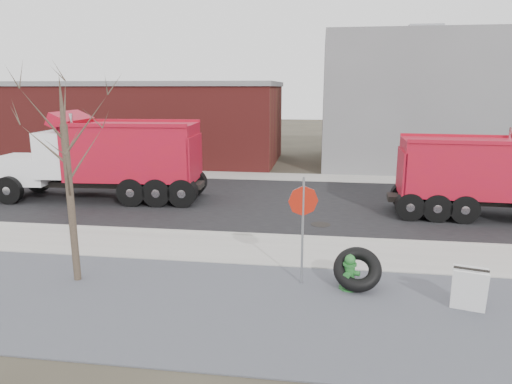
# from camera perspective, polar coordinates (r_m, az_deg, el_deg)

# --- Properties ---
(ground) EXTENTS (120.00, 120.00, 0.00)m
(ground) POSITION_cam_1_polar(r_m,az_deg,el_deg) (14.01, -4.43, -7.43)
(ground) COLOR #383328
(ground) RESTS_ON ground
(gravel_verge) EXTENTS (60.00, 5.00, 0.03)m
(gravel_verge) POSITION_cam_1_polar(r_m,az_deg,el_deg) (10.89, -8.50, -13.64)
(gravel_verge) COLOR slate
(gravel_verge) RESTS_ON ground
(sidewalk) EXTENTS (60.00, 2.50, 0.06)m
(sidewalk) POSITION_cam_1_polar(r_m,az_deg,el_deg) (14.23, -4.22, -6.97)
(sidewalk) COLOR #9E9B93
(sidewalk) RESTS_ON ground
(curb) EXTENTS (60.00, 0.15, 0.11)m
(curb) POSITION_cam_1_polar(r_m,az_deg,el_deg) (15.42, -3.19, -5.27)
(curb) COLOR #9E9B93
(curb) RESTS_ON ground
(road) EXTENTS (60.00, 9.40, 0.02)m
(road) POSITION_cam_1_polar(r_m,az_deg,el_deg) (19.94, -0.54, -1.18)
(road) COLOR black
(road) RESTS_ON ground
(far_sidewalk) EXTENTS (60.00, 2.00, 0.06)m
(far_sidewalk) POSITION_cam_1_polar(r_m,az_deg,el_deg) (25.45, 1.38, 1.95)
(far_sidewalk) COLOR #9E9B93
(far_sidewalk) RESTS_ON ground
(building_grey) EXTENTS (12.00, 10.00, 8.00)m
(building_grey) POSITION_cam_1_polar(r_m,az_deg,el_deg) (31.43, 19.60, 10.60)
(building_grey) COLOR gray
(building_grey) RESTS_ON ground
(building_brick) EXTENTS (20.20, 8.20, 5.30)m
(building_brick) POSITION_cam_1_polar(r_m,az_deg,el_deg) (32.56, -15.47, 8.55)
(building_brick) COLOR maroon
(building_brick) RESTS_ON ground
(bare_tree) EXTENTS (3.20, 3.20, 5.20)m
(bare_tree) POSITION_cam_1_polar(r_m,az_deg,el_deg) (12.00, -22.64, 4.43)
(bare_tree) COLOR #382D23
(bare_tree) RESTS_ON ground
(fire_hydrant) EXTENTS (0.52, 0.51, 0.92)m
(fire_hydrant) POSITION_cam_1_polar(r_m,az_deg,el_deg) (11.55, 11.59, -9.96)
(fire_hydrant) COLOR #2D7737
(fire_hydrant) RESTS_ON ground
(truck_tire) EXTENTS (1.25, 1.14, 1.06)m
(truck_tire) POSITION_cam_1_polar(r_m,az_deg,el_deg) (11.60, 12.56, -9.40)
(truck_tire) COLOR black
(truck_tire) RESTS_ON ground
(stop_sign) EXTENTS (0.73, 0.25, 2.77)m
(stop_sign) POSITION_cam_1_polar(r_m,az_deg,el_deg) (11.22, 5.90, -2.53)
(stop_sign) COLOR gray
(stop_sign) RESTS_ON ground
(sandwich_board) EXTENTS (0.81, 0.62, 1.00)m
(sandwich_board) POSITION_cam_1_polar(r_m,az_deg,el_deg) (11.27, 25.10, -10.97)
(sandwich_board) COLOR white
(sandwich_board) RESTS_ON ground
(dump_truck_red_a) EXTENTS (8.39, 2.71, 3.37)m
(dump_truck_red_a) POSITION_cam_1_polar(r_m,az_deg,el_deg) (19.29, 27.84, 2.02)
(dump_truck_red_a) COLOR black
(dump_truck_red_a) RESTS_ON ground
(dump_truck_red_b) EXTENTS (9.19, 3.15, 3.82)m
(dump_truck_red_b) POSITION_cam_1_polar(r_m,az_deg,el_deg) (21.00, -18.14, 4.28)
(dump_truck_red_b) COLOR black
(dump_truck_red_b) RESTS_ON ground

